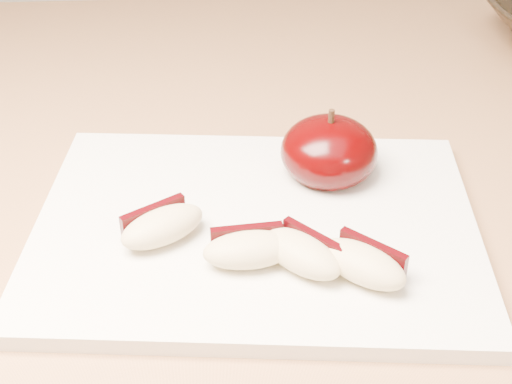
{
  "coord_description": "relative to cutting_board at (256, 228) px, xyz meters",
  "views": [
    {
      "loc": [
        -0.02,
        -0.01,
        1.22
      ],
      "look_at": [
        0.0,
        0.37,
        0.94
      ],
      "focal_mm": 50.0,
      "sensor_mm": 36.0,
      "label": 1
    }
  ],
  "objects": [
    {
      "name": "apple_wedge_c",
      "position": [
        0.03,
        -0.05,
        0.02
      ],
      "size": [
        0.06,
        0.06,
        0.02
      ],
      "rotation": [
        0.0,
        0.0,
        -0.8
      ],
      "color": "#D4BD87",
      "rests_on": "cutting_board"
    },
    {
      "name": "apple_wedge_b",
      "position": [
        -0.01,
        -0.04,
        0.02
      ],
      "size": [
        0.06,
        0.03,
        0.02
      ],
      "rotation": [
        0.0,
        0.0,
        0.09
      ],
      "color": "#D4BD87",
      "rests_on": "cutting_board"
    },
    {
      "name": "apple_wedge_a",
      "position": [
        -0.06,
        -0.01,
        0.02
      ],
      "size": [
        0.07,
        0.06,
        0.02
      ],
      "rotation": [
        0.0,
        0.0,
        0.55
      ],
      "color": "#D4BD87",
      "rests_on": "cutting_board"
    },
    {
      "name": "cutting_board",
      "position": [
        0.0,
        0.0,
        0.0
      ],
      "size": [
        0.32,
        0.25,
        0.01
      ],
      "primitive_type": "cube",
      "rotation": [
        0.0,
        0.0,
        -0.1
      ],
      "color": "white",
      "rests_on": "island_counter"
    },
    {
      "name": "back_cabinet",
      "position": [
        -0.0,
        0.83,
        -0.44
      ],
      "size": [
        2.4,
        0.62,
        0.94
      ],
      "color": "silver",
      "rests_on": "ground"
    },
    {
      "name": "apple_wedge_d",
      "position": [
        0.06,
        -0.06,
        0.02
      ],
      "size": [
        0.06,
        0.06,
        0.02
      ],
      "rotation": [
        0.0,
        0.0,
        -0.73
      ],
      "color": "#D4BD87",
      "rests_on": "cutting_board"
    },
    {
      "name": "apple_half",
      "position": [
        0.06,
        0.06,
        0.02
      ],
      "size": [
        0.08,
        0.08,
        0.06
      ],
      "rotation": [
        0.0,
        0.0,
        0.19
      ],
      "color": "black",
      "rests_on": "cutting_board"
    }
  ]
}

